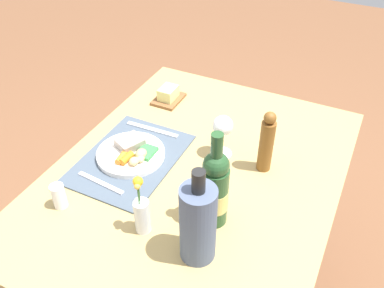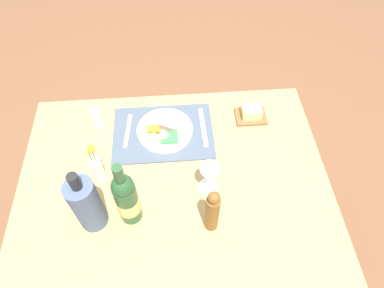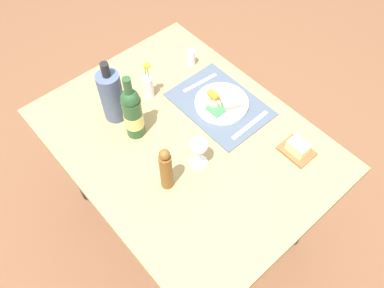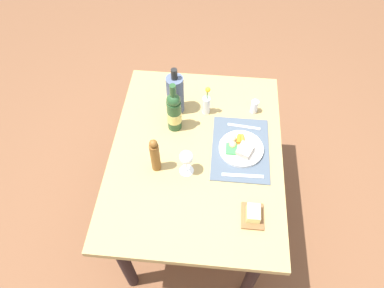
# 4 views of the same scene
# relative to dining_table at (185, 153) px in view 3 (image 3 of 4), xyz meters

# --- Properties ---
(ground_plane) EXTENTS (8.00, 8.00, 0.00)m
(ground_plane) POSITION_rel_dining_table_xyz_m (0.00, 0.00, -0.64)
(ground_plane) COLOR brown
(dining_table) EXTENTS (1.17, 0.89, 0.76)m
(dining_table) POSITION_rel_dining_table_xyz_m (0.00, 0.00, 0.00)
(dining_table) COLOR tan
(dining_table) RESTS_ON ground_plane
(placemat) EXTENTS (0.41, 0.30, 0.01)m
(placemat) POSITION_rel_dining_table_xyz_m (0.03, -0.23, 0.12)
(placemat) COLOR #475362
(placemat) RESTS_ON dining_table
(dinner_plate) EXTENTS (0.23, 0.23, 0.05)m
(dinner_plate) POSITION_rel_dining_table_xyz_m (0.02, -0.23, 0.14)
(dinner_plate) COLOR white
(dinner_plate) RESTS_ON placemat
(fork) EXTENTS (0.02, 0.21, 0.00)m
(fork) POSITION_rel_dining_table_xyz_m (-0.13, -0.24, 0.12)
(fork) COLOR silver
(fork) RESTS_ON placemat
(knife) EXTENTS (0.03, 0.18, 0.00)m
(knife) POSITION_rel_dining_table_xyz_m (0.18, -0.24, 0.12)
(knife) COLOR silver
(knife) RESTS_ON placemat
(flower_vase) EXTENTS (0.04, 0.04, 0.19)m
(flower_vase) POSITION_rel_dining_table_xyz_m (0.27, -0.03, 0.18)
(flower_vase) COLOR silver
(flower_vase) RESTS_ON dining_table
(wine_glass) EXTENTS (0.07, 0.07, 0.15)m
(wine_glass) POSITION_rel_dining_table_xyz_m (-0.13, 0.04, 0.23)
(wine_glass) COLOR white
(wine_glass) RESTS_ON dining_table
(pepper_mill) EXTENTS (0.05, 0.05, 0.22)m
(pepper_mill) POSITION_rel_dining_table_xyz_m (-0.12, 0.19, 0.22)
(pepper_mill) COLOR brown
(pepper_mill) RESTS_ON dining_table
(butter_dish) EXTENTS (0.13, 0.10, 0.06)m
(butter_dish) POSITION_rel_dining_table_xyz_m (-0.34, -0.29, 0.14)
(butter_dish) COLOR brown
(butter_dish) RESTS_ON dining_table
(wine_bottle) EXTENTS (0.08, 0.08, 0.31)m
(wine_bottle) POSITION_rel_dining_table_xyz_m (0.15, 0.13, 0.24)
(wine_bottle) COLOR #244B26
(wine_bottle) RESTS_ON dining_table
(salt_shaker) EXTENTS (0.04, 0.04, 0.08)m
(salt_shaker) POSITION_rel_dining_table_xyz_m (0.30, -0.30, 0.15)
(salt_shaker) COLOR white
(salt_shaker) RESTS_ON dining_table
(cooler_bottle) EXTENTS (0.09, 0.09, 0.29)m
(cooler_bottle) POSITION_rel_dining_table_xyz_m (0.28, 0.14, 0.24)
(cooler_bottle) COLOR #4A5671
(cooler_bottle) RESTS_ON dining_table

